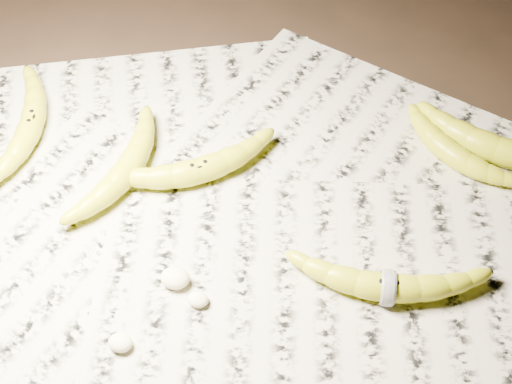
% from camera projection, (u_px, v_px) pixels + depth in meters
% --- Properties ---
extents(ground, '(3.00, 3.00, 0.00)m').
position_uv_depth(ground, '(249.00, 241.00, 0.89)').
color(ground, black).
rests_on(ground, ground).
extents(newspaper_patch, '(0.90, 0.70, 0.01)m').
position_uv_depth(newspaper_patch, '(240.00, 219.00, 0.91)').
color(newspaper_patch, '#B9B49E').
rests_on(newspaper_patch, ground).
extents(banana_left_a, '(0.09, 0.20, 0.03)m').
position_uv_depth(banana_left_a, '(31.00, 122.00, 0.98)').
color(banana_left_a, gold).
rests_on(banana_left_a, newspaper_patch).
extents(banana_left_b, '(0.09, 0.19, 0.04)m').
position_uv_depth(banana_left_b, '(127.00, 168.00, 0.93)').
color(banana_left_b, gold).
rests_on(banana_left_b, newspaper_patch).
extents(banana_center, '(0.20, 0.16, 0.04)m').
position_uv_depth(banana_center, '(199.00, 169.00, 0.93)').
color(banana_center, gold).
rests_on(banana_center, newspaper_patch).
extents(banana_taped, '(0.21, 0.08, 0.03)m').
position_uv_depth(banana_taped, '(388.00, 286.00, 0.82)').
color(banana_taped, gold).
rests_on(banana_taped, newspaper_patch).
extents(banana_upper_a, '(0.22, 0.11, 0.04)m').
position_uv_depth(banana_upper_a, '(497.00, 148.00, 0.95)').
color(banana_upper_a, gold).
rests_on(banana_upper_a, newspaper_patch).
extents(banana_upper_b, '(0.16, 0.14, 0.03)m').
position_uv_depth(banana_upper_b, '(451.00, 151.00, 0.95)').
color(banana_upper_b, gold).
rests_on(banana_upper_b, newspaper_patch).
extents(measuring_tape, '(0.01, 0.04, 0.04)m').
position_uv_depth(measuring_tape, '(388.00, 286.00, 0.82)').
color(measuring_tape, white).
rests_on(measuring_tape, newspaper_patch).
extents(flesh_chunk_a, '(0.04, 0.03, 0.02)m').
position_uv_depth(flesh_chunk_a, '(175.00, 276.00, 0.84)').
color(flesh_chunk_a, beige).
rests_on(flesh_chunk_a, newspaper_patch).
extents(flesh_chunk_b, '(0.03, 0.02, 0.02)m').
position_uv_depth(flesh_chunk_b, '(120.00, 341.00, 0.79)').
color(flesh_chunk_b, beige).
rests_on(flesh_chunk_b, newspaper_patch).
extents(flesh_chunk_c, '(0.02, 0.02, 0.01)m').
position_uv_depth(flesh_chunk_c, '(198.00, 298.00, 0.82)').
color(flesh_chunk_c, beige).
rests_on(flesh_chunk_c, newspaper_patch).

